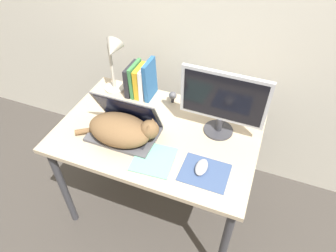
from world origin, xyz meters
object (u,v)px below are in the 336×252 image
Objects in this scene: laptop at (125,127)px; notepad at (154,159)px; cat at (122,130)px; book_row at (141,80)px; webcam at (173,96)px; external_monitor at (223,101)px; computer_mouse at (202,167)px; desk_lamp at (113,57)px.

laptop reaches higher than notepad.
laptop reaches higher than cat.
laptop is at bearing -79.08° from book_row.
laptop reaches higher than webcam.
notepad is 0.49m from webcam.
external_monitor is 0.59m from book_row.
computer_mouse is at bearing -91.80° from external_monitor.
desk_lamp is at bearing 124.73° from laptop.
desk_lamp is 5.36× the size of webcam.
laptop is 0.26m from notepad.
book_row is at bearing 139.69° from computer_mouse.
external_monitor is 0.41m from webcam.
notepad is at bearing -173.46° from computer_mouse.
cat is 4.29× the size of computer_mouse.
external_monitor is 6.22× the size of webcam.
notepad is at bearing -127.85° from external_monitor.
laptop is at bearing -157.03° from external_monitor.
desk_lamp is at bearing -163.31° from book_row.
cat is at bearing -76.60° from laptop.
laptop is 0.94× the size of desk_lamp.
desk_lamp is 0.68m from notepad.
computer_mouse is 0.72m from book_row.
external_monitor reaches higher than computer_mouse.
cat is at bearing -57.84° from desk_lamp.
computer_mouse is at bearing -30.92° from desk_lamp.
external_monitor reaches higher than laptop.
notepad is (0.23, -0.13, -0.04)m from laptop.
cat is at bearing 161.21° from notepad.
webcam is (0.37, 0.04, -0.21)m from desk_lamp.
external_monitor is 0.36m from computer_mouse.
desk_lamp reaches higher than webcam.
book_row is (-0.54, 0.46, 0.09)m from computer_mouse.
external_monitor is 1.83× the size of book_row.
laptop is 0.79× the size of cat.
cat reaches higher than webcam.
external_monitor is at bearing -16.07° from book_row.
webcam is at bearing 155.11° from external_monitor.
laptop is at bearing -112.29° from webcam.
computer_mouse is 0.44× the size of book_row.
cat is 0.44m from webcam.
cat reaches higher than computer_mouse.
book_row reaches higher than notepad.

